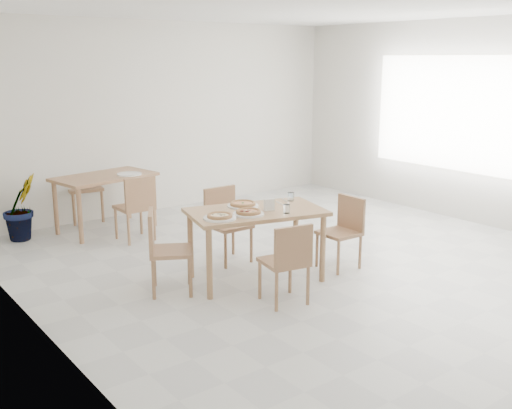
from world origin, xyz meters
TOP-DOWN VIEW (x-y plane):
  - room at (2.98, 0.30)m, footprint 7.28×7.00m
  - main_table at (-0.81, 0.20)m, footprint 1.52×1.10m
  - chair_south at (-0.98, -0.51)m, footprint 0.46×0.46m
  - chair_north at (-0.70, 0.92)m, footprint 0.41×0.41m
  - chair_west at (-1.75, 0.47)m, footprint 0.56×0.56m
  - chair_east at (0.20, -0.07)m, footprint 0.39×0.39m
  - plate_margherita at (-0.83, 0.40)m, footprint 0.33×0.33m
  - plate_mushroom at (-1.30, 0.13)m, footprint 0.32×0.32m
  - plate_pepperoni at (-0.99, 0.09)m, footprint 0.31×0.31m
  - pizza_margherita at (-0.83, 0.40)m, footprint 0.33×0.33m
  - pizza_mushroom at (-1.30, 0.13)m, footprint 0.27×0.27m
  - pizza_pepperoni at (-0.99, 0.09)m, footprint 0.33×0.33m
  - tumbler_a at (-0.26, 0.29)m, footprint 0.07×0.07m
  - tumbler_b at (-0.64, -0.09)m, footprint 0.07×0.07m
  - napkin_holder at (-0.74, 0.08)m, footprint 0.12×0.08m
  - fork_a at (-0.44, 0.27)m, footprint 0.07×0.19m
  - fork_b at (-0.31, 0.35)m, footprint 0.08×0.16m
  - second_table at (-1.28, 2.90)m, footprint 1.38×0.93m
  - chair_back_s at (-1.18, 2.18)m, footprint 0.42×0.42m
  - chair_back_n at (-1.32, 3.62)m, footprint 0.52×0.52m
  - plate_empty at (-0.99, 2.74)m, footprint 0.32×0.32m
  - potted_plant at (-2.31, 3.15)m, footprint 0.58×0.53m

SIDE VIEW (x-z plane):
  - potted_plant at x=-2.31m, z-range 0.00..0.84m
  - chair_east at x=0.20m, z-range 0.06..0.85m
  - chair_south at x=-0.98m, z-range 0.06..0.85m
  - chair_west at x=-1.75m, z-range 0.07..0.90m
  - chair_north at x=-0.70m, z-range 0.07..0.90m
  - chair_back_s at x=-1.18m, z-range 0.07..0.91m
  - chair_back_n at x=-1.32m, z-range 0.07..1.01m
  - second_table at x=-1.28m, z-range 0.27..1.02m
  - main_table at x=-0.81m, z-range 0.28..1.03m
  - fork_a at x=-0.44m, z-range 0.75..0.76m
  - fork_b at x=-0.31m, z-range 0.75..0.76m
  - plate_margherita at x=-0.83m, z-range 0.75..0.77m
  - plate_mushroom at x=-1.30m, z-range 0.75..0.77m
  - plate_pepperoni at x=-0.99m, z-range 0.75..0.77m
  - plate_empty at x=-0.99m, z-range 0.75..0.77m
  - pizza_margherita at x=-0.83m, z-range 0.76..0.80m
  - pizza_mushroom at x=-1.30m, z-range 0.76..0.80m
  - pizza_pepperoni at x=-0.99m, z-range 0.77..0.80m
  - tumbler_b at x=-0.64m, z-range 0.75..0.84m
  - tumbler_a at x=-0.26m, z-range 0.75..0.84m
  - napkin_holder at x=-0.74m, z-range 0.75..0.88m
  - room at x=2.98m, z-range -2.00..5.00m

